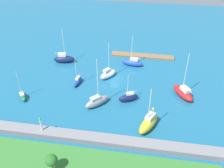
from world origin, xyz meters
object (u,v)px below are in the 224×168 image
at_px(park_tree_mideast, 51,160).
at_px(sailboat_green_west_end, 22,96).
at_px(sailboat_red_lone_north, 183,92).
at_px(sailboat_yellow_mid_basin, 149,123).
at_px(pier_dock, 142,56).
at_px(sailboat_blue_by_breakwater, 132,62).
at_px(sailboat_white_east_end, 108,74).
at_px(sailboat_gray_near_pier, 97,101).
at_px(harbor_beacon, 41,123).
at_px(sailboat_blue_off_beacon, 77,81).
at_px(sailboat_navy_center_basin, 64,59).
at_px(sailboat_navy_far_north, 128,97).
at_px(mooring_buoy_yellow, 153,109).

relative_size(park_tree_mideast, sailboat_green_west_end, 0.46).
bearing_deg(sailboat_red_lone_north, sailboat_yellow_mid_basin, 114.42).
bearing_deg(sailboat_green_west_end, pier_dock, -85.88).
bearing_deg(park_tree_mideast, sailboat_blue_by_breakwater, -104.37).
bearing_deg(sailboat_white_east_end, pier_dock, 3.83).
xyz_separation_m(sailboat_yellow_mid_basin, sailboat_gray_near_pier, (13.88, -6.36, -0.21)).
bearing_deg(harbor_beacon, sailboat_red_lone_north, -148.46).
bearing_deg(sailboat_yellow_mid_basin, sailboat_green_west_end, -74.19).
xyz_separation_m(park_tree_mideast, sailboat_blue_off_beacon, (3.82, -31.03, -2.75)).
relative_size(harbor_beacon, sailboat_navy_center_basin, 0.31).
bearing_deg(sailboat_red_lone_north, sailboat_blue_by_breakwater, 13.55).
bearing_deg(sailboat_blue_by_breakwater, sailboat_yellow_mid_basin, 111.21).
xyz_separation_m(sailboat_yellow_mid_basin, sailboat_white_east_end, (13.39, -20.28, -0.26)).
relative_size(pier_dock, sailboat_yellow_mid_basin, 1.89).
height_order(harbor_beacon, sailboat_blue_by_breakwater, sailboat_blue_by_breakwater).
bearing_deg(sailboat_navy_far_north, sailboat_blue_by_breakwater, -113.01).
xyz_separation_m(harbor_beacon, mooring_buoy_yellow, (-25.15, -13.03, -3.26)).
distance_m(sailboat_gray_near_pier, sailboat_white_east_end, 13.93).
distance_m(pier_dock, park_tree_mideast, 53.60).
relative_size(sailboat_navy_far_north, sailboat_blue_by_breakwater, 0.80).
relative_size(park_tree_mideast, sailboat_navy_far_north, 0.47).
bearing_deg(sailboat_blue_off_beacon, sailboat_navy_center_basin, -138.96).
relative_size(pier_dock, sailboat_red_lone_north, 1.66).
distance_m(harbor_beacon, sailboat_blue_by_breakwater, 39.22).
bearing_deg(sailboat_red_lone_north, sailboat_green_west_end, 67.27).
xyz_separation_m(sailboat_yellow_mid_basin, sailboat_blue_off_beacon, (21.85, -15.31, -0.66)).
bearing_deg(sailboat_yellow_mid_basin, sailboat_blue_by_breakwater, -141.51).
distance_m(park_tree_mideast, sailboat_red_lone_north, 40.28).
xyz_separation_m(sailboat_blue_by_breakwater, sailboat_white_east_end, (6.76, 8.50, 0.12)).
bearing_deg(sailboat_blue_off_beacon, pier_dock, 145.56).
bearing_deg(sailboat_navy_center_basin, sailboat_green_west_end, -114.25).
bearing_deg(sailboat_blue_by_breakwater, sailboat_navy_far_north, 100.56).
bearing_deg(mooring_buoy_yellow, sailboat_navy_center_basin, -33.44).
xyz_separation_m(pier_dock, sailboat_blue_off_beacon, (18.16, 20.51, 0.64)).
distance_m(pier_dock, sailboat_blue_by_breakwater, 7.68).
bearing_deg(harbor_beacon, pier_dock, -115.95).
height_order(harbor_beacon, sailboat_white_east_end, sailboat_white_east_end).
xyz_separation_m(sailboat_navy_far_north, sailboat_blue_off_beacon, (16.00, -5.76, -0.29)).
height_order(sailboat_gray_near_pier, sailboat_blue_off_beacon, sailboat_gray_near_pier).
height_order(sailboat_blue_by_breakwater, sailboat_green_west_end, sailboat_blue_by_breakwater).
relative_size(park_tree_mideast, sailboat_gray_near_pier, 0.29).
height_order(sailboat_navy_far_north, sailboat_yellow_mid_basin, sailboat_yellow_mid_basin).
bearing_deg(sailboat_blue_off_beacon, sailboat_gray_near_pier, 48.78).
bearing_deg(sailboat_blue_by_breakwater, pier_dock, -104.50).
height_order(sailboat_blue_by_breakwater, sailboat_blue_off_beacon, sailboat_blue_by_breakwater).
bearing_deg(pier_dock, sailboat_white_east_end, 58.01).
xyz_separation_m(pier_dock, sailboat_navy_far_north, (2.16, 26.26, 0.93)).
relative_size(sailboat_gray_near_pier, sailboat_white_east_end, 1.19).
height_order(park_tree_mideast, sailboat_blue_by_breakwater, sailboat_blue_by_breakwater).
distance_m(sailboat_navy_far_north, sailboat_green_west_end, 29.44).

